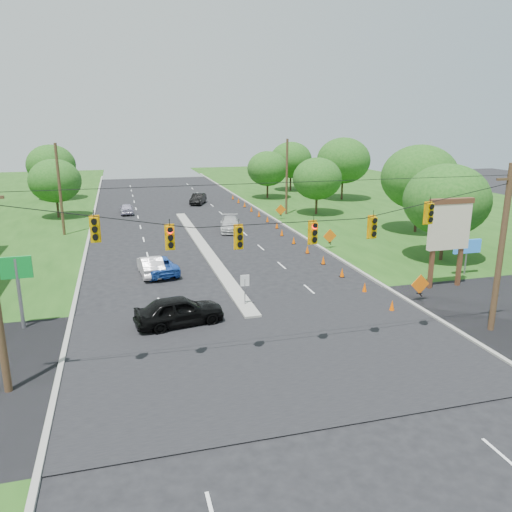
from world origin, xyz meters
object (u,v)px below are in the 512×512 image
object	(u,v)px
pylon_sign	(451,229)
white_sedan	(151,266)
black_sedan	(179,311)
blue_pickup	(158,265)

from	to	relation	value
pylon_sign	white_sedan	distance (m)	21.27
pylon_sign	black_sedan	distance (m)	18.86
black_sedan	blue_pickup	bearing A→B (deg)	-7.49
black_sedan	white_sedan	xyz separation A→B (m)	(-0.91, 9.95, -0.12)
pylon_sign	black_sedan	bearing A→B (deg)	-174.13
white_sedan	blue_pickup	size ratio (longest dim) A/B	0.90
white_sedan	blue_pickup	distance (m)	0.57
pylon_sign	blue_pickup	xyz separation A→B (m)	(-18.87, 8.21, -3.33)
black_sedan	pylon_sign	bearing A→B (deg)	-93.73
pylon_sign	blue_pickup	distance (m)	20.84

